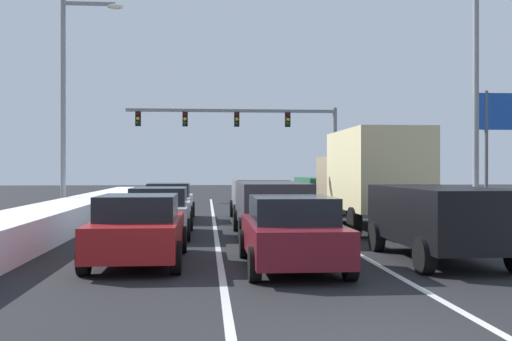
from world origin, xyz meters
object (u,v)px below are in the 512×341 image
at_px(sedan_maroon_center_lane_nearest, 291,232).
at_px(street_lamp_right_mid, 467,85).
at_px(suv_black_right_lane_nearest, 439,216).
at_px(sedan_white_left_lane_third, 169,201).
at_px(sedan_red_left_lane_nearest, 139,229).
at_px(sedan_silver_left_lane_second, 160,211).
at_px(street_lamp_left_mid, 71,89).
at_px(roadside_sign_right, 508,125).
at_px(suv_charcoal_center_lane_second, 271,204).
at_px(traffic_light_gantry, 256,127).
at_px(box_truck_right_lane_second, 369,174).
at_px(suv_gray_center_lane_third, 258,195).
at_px(suv_green_right_lane_third, 322,191).

bearing_deg(sedan_maroon_center_lane_nearest, street_lamp_right_mid, 49.50).
relative_size(suv_black_right_lane_nearest, sedan_white_left_lane_third, 1.09).
distance_m(sedan_red_left_lane_nearest, sedan_silver_left_lane_second, 5.52).
distance_m(suv_black_right_lane_nearest, street_lamp_right_mid, 10.30).
relative_size(street_lamp_left_mid, roadside_sign_right, 1.70).
bearing_deg(sedan_maroon_center_lane_nearest, suv_charcoal_center_lane_second, 88.05).
bearing_deg(sedan_white_left_lane_third, traffic_light_gantry, 72.55).
relative_size(box_truck_right_lane_second, traffic_light_gantry, 0.51).
height_order(suv_gray_center_lane_third, traffic_light_gantry, traffic_light_gantry).
relative_size(box_truck_right_lane_second, suv_green_right_lane_third, 1.47).
bearing_deg(sedan_red_left_lane_nearest, sedan_maroon_center_lane_nearest, -16.50).
height_order(suv_charcoal_center_lane_second, street_lamp_left_mid, street_lamp_left_mid).
height_order(sedan_red_left_lane_nearest, sedan_silver_left_lane_second, same).
distance_m(box_truck_right_lane_second, sedan_silver_left_lane_second, 7.33).
height_order(sedan_silver_left_lane_second, roadside_sign_right, roadside_sign_right).
bearing_deg(sedan_white_left_lane_third, street_lamp_left_mid, 158.86).
bearing_deg(sedan_silver_left_lane_second, sedan_red_left_lane_nearest, -90.40).
bearing_deg(street_lamp_left_mid, roadside_sign_right, -3.01).
distance_m(suv_gray_center_lane_third, roadside_sign_right, 11.51).
bearing_deg(suv_charcoal_center_lane_second, street_lamp_left_mid, 133.92).
height_order(sedan_maroon_center_lane_nearest, suv_gray_center_lane_third, suv_gray_center_lane_third).
xyz_separation_m(street_lamp_left_mid, roadside_sign_right, (18.97, -1.00, -1.48)).
relative_size(suv_green_right_lane_third, suv_charcoal_center_lane_second, 1.00).
bearing_deg(suv_green_right_lane_third, traffic_light_gantry, 100.44).
relative_size(sedan_silver_left_lane_second, street_lamp_right_mid, 0.51).
height_order(traffic_light_gantry, street_lamp_left_mid, street_lamp_left_mid).
height_order(box_truck_right_lane_second, street_lamp_right_mid, street_lamp_right_mid).
distance_m(suv_black_right_lane_nearest, roadside_sign_right, 14.96).
xyz_separation_m(suv_green_right_lane_third, suv_gray_center_lane_third, (-3.38, -3.90, 0.00)).
distance_m(street_lamp_left_mid, roadside_sign_right, 19.06).
xyz_separation_m(suv_charcoal_center_lane_second, sedan_white_left_lane_third, (-3.49, 6.42, -0.25)).
bearing_deg(sedan_maroon_center_lane_nearest, suv_green_right_lane_third, 77.02).
distance_m(suv_charcoal_center_lane_second, sedan_white_left_lane_third, 7.31).
bearing_deg(sedan_maroon_center_lane_nearest, box_truck_right_lane_second, 64.45).
distance_m(sedan_silver_left_lane_second, roadside_sign_right, 16.37).
xyz_separation_m(suv_black_right_lane_nearest, roadside_sign_right, (7.93, 12.33, 3.00)).
bearing_deg(box_truck_right_lane_second, suv_charcoal_center_lane_second, -150.72).
height_order(box_truck_right_lane_second, suv_green_right_lane_third, box_truck_right_lane_second).
xyz_separation_m(sedan_maroon_center_lane_nearest, suv_gray_center_lane_third, (0.33, 12.16, 0.25)).
bearing_deg(sedan_maroon_center_lane_nearest, suv_gray_center_lane_third, 88.47).
distance_m(suv_green_right_lane_third, street_lamp_left_mid, 12.29).
relative_size(street_lamp_right_mid, street_lamp_left_mid, 0.94).
relative_size(sedan_white_left_lane_third, roadside_sign_right, 0.82).
relative_size(box_truck_right_lane_second, sedan_white_left_lane_third, 1.60).
bearing_deg(street_lamp_right_mid, box_truck_right_lane_second, -164.75).
height_order(box_truck_right_lane_second, sedan_white_left_lane_third, box_truck_right_lane_second).
bearing_deg(roadside_sign_right, sedan_maroon_center_lane_nearest, -131.07).
relative_size(suv_green_right_lane_third, street_lamp_left_mid, 0.52).
xyz_separation_m(suv_charcoal_center_lane_second, roadside_sign_right, (11.20, 7.08, 3.00)).
bearing_deg(suv_black_right_lane_nearest, roadside_sign_right, 57.26).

